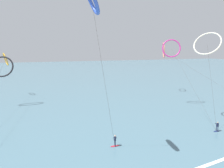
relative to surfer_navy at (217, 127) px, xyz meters
name	(u,v)px	position (x,y,z in m)	size (l,w,h in m)	color
sea_water	(65,73)	(-17.20, 90.26, -0.78)	(400.00, 200.00, 0.08)	slate
surfer_navy	(217,127)	(0.00, 0.00, 0.00)	(1.40, 0.59, 1.70)	navy
surfer_crimson	(115,141)	(-18.32, 0.44, 0.00)	(1.40, 0.61, 1.70)	red
kite_ivory	(207,43)	(1.46, 5.40, 14.14)	(4.90, 8.31, 17.10)	silver
kite_magenta	(171,48)	(1.45, 16.58, 13.22)	(4.46, 18.09, 16.21)	#CC288E
kite_coral	(164,50)	(8.23, 30.51, 12.56)	(2.97, 41.74, 15.80)	#EA7260
kite_charcoal	(2,67)	(-37.10, 28.17, 8.94)	(5.41, 37.10, 12.26)	black
kite_amber	(6,60)	(-38.18, 40.07, 9.99)	(2.27, 47.81, 12.75)	orange
wave_crest_mid	(224,160)	(-6.26, -7.28, -0.76)	(15.74, 0.50, 0.12)	white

